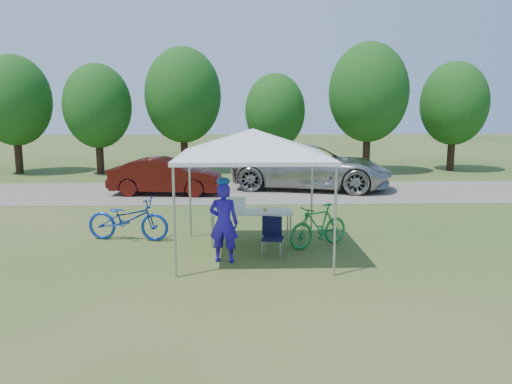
% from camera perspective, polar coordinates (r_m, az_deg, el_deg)
% --- Properties ---
extents(ground, '(100.00, 100.00, 0.00)m').
position_cam_1_polar(ground, '(11.03, -0.35, -7.05)').
color(ground, '#2D5119').
rests_on(ground, ground).
extents(gravel_strip, '(24.00, 5.00, 0.02)m').
position_cam_1_polar(gravel_strip, '(18.83, -1.05, -0.03)').
color(gravel_strip, gray).
rests_on(gravel_strip, ground).
extents(canopy, '(4.53, 4.53, 3.00)m').
position_cam_1_polar(canopy, '(10.58, -0.36, 6.85)').
color(canopy, '#A5A5AA').
rests_on(canopy, ground).
extents(treeline, '(24.89, 4.28, 6.30)m').
position_cam_1_polar(treeline, '(24.62, -2.02, 10.46)').
color(treeline, '#382314').
rests_on(treeline, ground).
extents(folding_table, '(1.91, 0.79, 0.78)m').
position_cam_1_polar(folding_table, '(11.68, -0.59, -2.36)').
color(folding_table, white).
rests_on(folding_table, ground).
extents(folding_chair, '(0.51, 0.53, 0.84)m').
position_cam_1_polar(folding_chair, '(10.78, 1.88, -4.71)').
color(folding_chair, black).
rests_on(folding_chair, ground).
extents(cooler, '(0.43, 0.29, 0.31)m').
position_cam_1_polar(cooler, '(11.64, -2.23, -1.40)').
color(cooler, white).
rests_on(cooler, folding_table).
extents(ice_cream_cup, '(0.08, 0.08, 0.06)m').
position_cam_1_polar(ice_cream_cup, '(11.63, 1.04, -2.04)').
color(ice_cream_cup, gold).
rests_on(ice_cream_cup, folding_table).
extents(cyclist, '(0.66, 0.50, 1.66)m').
position_cam_1_polar(cyclist, '(10.28, -3.71, -3.53)').
color(cyclist, '#2815B0').
rests_on(cyclist, ground).
extents(bike_blue, '(2.07, 0.99, 1.04)m').
position_cam_1_polar(bike_blue, '(12.39, -14.41, -2.99)').
color(bike_blue, '#113297').
rests_on(bike_blue, ground).
extents(bike_green, '(1.65, 1.25, 0.99)m').
position_cam_1_polar(bike_green, '(11.52, 7.16, -3.85)').
color(bike_green, '#1B7A35').
rests_on(bike_green, ground).
extents(minivan, '(6.68, 4.29, 1.71)m').
position_cam_1_polar(minivan, '(19.68, 6.36, 2.88)').
color(minivan, '#ADADA8').
rests_on(minivan, gravel_strip).
extents(sedan, '(4.19, 1.79, 1.34)m').
position_cam_1_polar(sedan, '(18.59, -10.24, 1.81)').
color(sedan, '#470F0B').
rests_on(sedan, gravel_strip).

